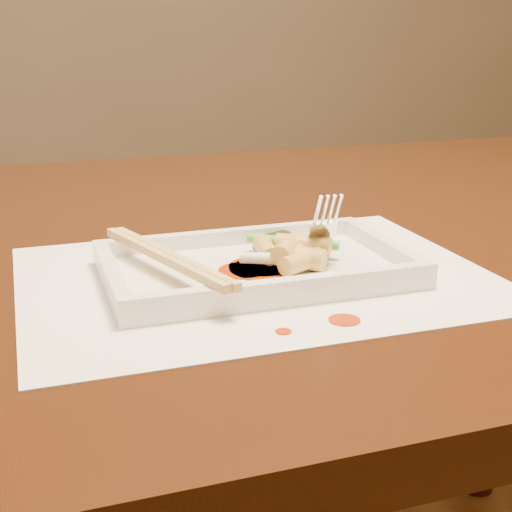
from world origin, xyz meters
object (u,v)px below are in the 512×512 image
object	(u,v)px
placemat	(256,276)
chopstick_a	(162,257)
table	(266,304)
fork	(324,174)
plate_base	(256,271)

from	to	relation	value
placemat	chopstick_a	bearing A→B (deg)	180.00
table	fork	xyz separation A→B (m)	(-0.00, -0.16, 0.18)
plate_base	chopstick_a	size ratio (longest dim) A/B	1.37
table	plate_base	xyz separation A→B (m)	(-0.07, -0.18, 0.11)
chopstick_a	fork	world-z (taller)	fork
fork	plate_base	bearing A→B (deg)	-165.58
chopstick_a	table	bearing A→B (deg)	49.06
placemat	fork	xyz separation A→B (m)	(0.07, 0.02, 0.08)
table	placemat	bearing A→B (deg)	-112.02
table	plate_base	world-z (taller)	plate_base
chopstick_a	fork	size ratio (longest dim) A/B	1.36
table	chopstick_a	xyz separation A→B (m)	(-0.15, -0.18, 0.13)
plate_base	fork	xyz separation A→B (m)	(0.07, 0.02, 0.08)
chopstick_a	fork	bearing A→B (deg)	6.75
plate_base	fork	bearing A→B (deg)	14.42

